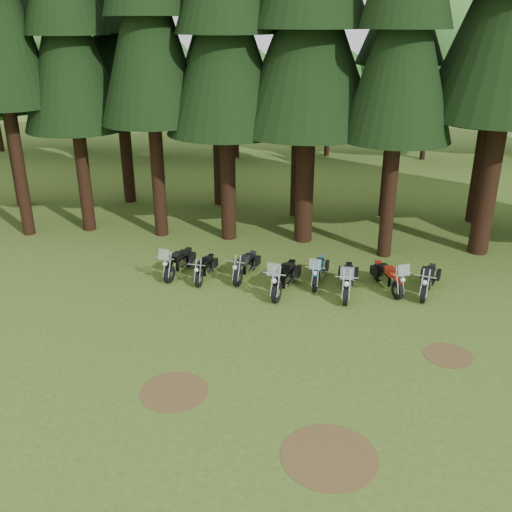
% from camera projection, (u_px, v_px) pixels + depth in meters
% --- Properties ---
extents(ground, '(120.00, 120.00, 0.00)m').
position_uv_depth(ground, '(292.00, 356.00, 16.46)').
color(ground, '#375517').
rests_on(ground, ground).
extents(pine_front_2, '(4.32, 4.32, 16.22)m').
position_uv_depth(pine_front_2, '(63.00, 0.00, 22.65)').
color(pine_front_2, black).
rests_on(pine_front_2, ground).
extents(pine_back_1, '(4.52, 4.52, 16.22)m').
position_uv_depth(pine_back_1, '(113.00, 3.00, 26.76)').
color(pine_back_1, black).
rests_on(pine_back_1, ground).
extents(pine_back_2, '(4.85, 4.85, 16.30)m').
position_uv_depth(pine_back_2, '(216.00, 1.00, 26.33)').
color(pine_back_2, black).
rests_on(pine_back_2, ground).
extents(pine_back_3, '(4.35, 4.35, 16.20)m').
position_uv_depth(pine_back_3, '(302.00, 2.00, 24.64)').
color(pine_back_3, black).
rests_on(pine_back_3, ground).
extents(pine_back_4, '(4.94, 4.94, 13.78)m').
position_uv_depth(pine_back_4, '(401.00, 37.00, 25.07)').
color(pine_back_4, black).
rests_on(pine_back_4, ground).
extents(decid_1, '(7.91, 7.69, 9.88)m').
position_uv_depth(decid_1, '(79.00, 68.00, 39.36)').
color(decid_1, black).
rests_on(decid_1, ground).
extents(decid_2, '(6.72, 6.53, 8.40)m').
position_uv_depth(decid_2, '(154.00, 84.00, 38.28)').
color(decid_2, black).
rests_on(decid_2, ground).
extents(decid_3, '(6.12, 5.95, 7.65)m').
position_uv_depth(decid_3, '(239.00, 91.00, 38.24)').
color(decid_3, black).
rests_on(decid_3, ground).
extents(decid_4, '(5.93, 5.76, 7.41)m').
position_uv_depth(decid_4, '(333.00, 92.00, 38.80)').
color(decid_4, black).
rests_on(decid_4, ground).
extents(decid_5, '(8.45, 8.21, 10.56)m').
position_uv_depth(decid_5, '(439.00, 65.00, 36.90)').
color(decid_5, black).
rests_on(decid_5, ground).
extents(dirt_patch_0, '(1.80, 1.80, 0.01)m').
position_uv_depth(dirt_patch_0, '(174.00, 391.00, 14.90)').
color(dirt_patch_0, '#4C3D1E').
rests_on(dirt_patch_0, ground).
extents(dirt_patch_1, '(1.40, 1.40, 0.01)m').
position_uv_depth(dirt_patch_1, '(448.00, 355.00, 16.50)').
color(dirt_patch_1, '#4C3D1E').
rests_on(dirt_patch_1, ground).
extents(dirt_patch_2, '(2.20, 2.20, 0.01)m').
position_uv_depth(dirt_patch_2, '(329.00, 456.00, 12.69)').
color(dirt_patch_2, '#4C3D1E').
rests_on(dirt_patch_2, ground).
extents(motorcycle_0, '(0.83, 2.25, 1.42)m').
position_uv_depth(motorcycle_0, '(179.00, 263.00, 21.56)').
color(motorcycle_0, black).
rests_on(motorcycle_0, ground).
extents(motorcycle_1, '(0.40, 1.98, 0.81)m').
position_uv_depth(motorcycle_1, '(205.00, 269.00, 21.22)').
color(motorcycle_1, black).
rests_on(motorcycle_1, ground).
extents(motorcycle_2, '(0.68, 2.13, 0.88)m').
position_uv_depth(motorcycle_2, '(246.00, 266.00, 21.31)').
color(motorcycle_2, black).
rests_on(motorcycle_2, ground).
extents(motorcycle_3, '(0.92, 2.48, 1.57)m').
position_uv_depth(motorcycle_3, '(284.00, 278.00, 20.14)').
color(motorcycle_3, black).
rests_on(motorcycle_3, ground).
extents(motorcycle_4, '(0.56, 2.17, 1.36)m').
position_uv_depth(motorcycle_4, '(318.00, 271.00, 20.88)').
color(motorcycle_4, black).
rests_on(motorcycle_4, ground).
extents(motorcycle_5, '(0.56, 2.43, 1.52)m').
position_uv_depth(motorcycle_5, '(347.00, 281.00, 19.98)').
color(motorcycle_5, black).
rests_on(motorcycle_5, ground).
extents(motorcycle_6, '(1.02, 2.21, 1.42)m').
position_uv_depth(motorcycle_6, '(388.00, 277.00, 20.34)').
color(motorcycle_6, black).
rests_on(motorcycle_6, ground).
extents(motorcycle_7, '(0.85, 2.18, 0.92)m').
position_uv_depth(motorcycle_7, '(428.00, 281.00, 20.09)').
color(motorcycle_7, black).
rests_on(motorcycle_7, ground).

